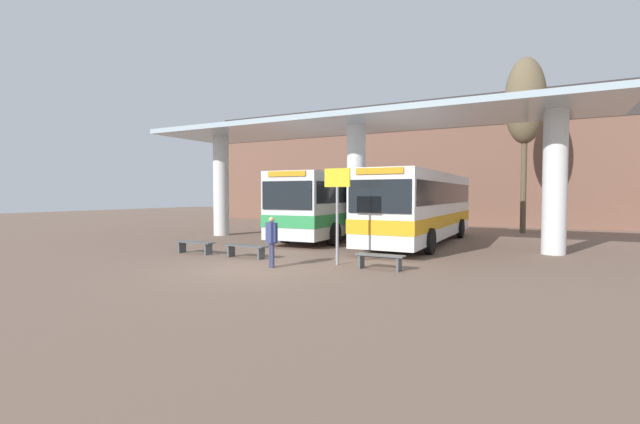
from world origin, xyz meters
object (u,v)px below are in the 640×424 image
at_px(waiting_bench_near_pillar, 380,259).
at_px(waiting_bench_far_platform, 246,249).
at_px(pedestrian_waiting, 272,237).
at_px(poplar_tree_behind_left, 525,103).
at_px(info_sign_platform, 337,197).
at_px(parked_car_street, 314,211).
at_px(transit_bus_center_bay, 422,205).
at_px(waiting_bench_mid_platform, 195,245).
at_px(transit_bus_left_bay, 337,203).

height_order(waiting_bench_near_pillar, waiting_bench_far_platform, same).
height_order(pedestrian_waiting, poplar_tree_behind_left, poplar_tree_behind_left).
distance_m(info_sign_platform, parked_car_street, 20.69).
distance_m(transit_bus_center_bay, parked_car_street, 15.31).
distance_m(waiting_bench_mid_platform, waiting_bench_far_platform, 2.47).
bearing_deg(parked_car_street, pedestrian_waiting, -63.62).
xyz_separation_m(transit_bus_center_bay, pedestrian_waiting, (-2.41, -8.95, -0.84)).
height_order(transit_bus_left_bay, info_sign_platform, transit_bus_left_bay).
distance_m(pedestrian_waiting, poplar_tree_behind_left, 19.25).
xyz_separation_m(waiting_bench_near_pillar, waiting_bench_mid_platform, (-7.58, -0.00, 0.01)).
distance_m(waiting_bench_mid_platform, info_sign_platform, 6.34).
xyz_separation_m(waiting_bench_near_pillar, pedestrian_waiting, (-3.13, -1.24, 0.64)).
relative_size(waiting_bench_near_pillar, poplar_tree_behind_left, 0.15).
xyz_separation_m(transit_bus_center_bay, parked_car_street, (-11.36, 10.22, -0.83)).
bearing_deg(pedestrian_waiting, parked_car_street, 146.51).
relative_size(transit_bus_left_bay, waiting_bench_mid_platform, 6.40).
height_order(waiting_bench_near_pillar, poplar_tree_behind_left, poplar_tree_behind_left).
distance_m(waiting_bench_mid_platform, poplar_tree_behind_left, 20.39).
distance_m(transit_bus_center_bay, waiting_bench_near_pillar, 7.88).
relative_size(transit_bus_left_bay, pedestrian_waiting, 6.87).
distance_m(waiting_bench_near_pillar, poplar_tree_behind_left, 17.58).
bearing_deg(waiting_bench_near_pillar, pedestrian_waiting, -158.34).
bearing_deg(transit_bus_left_bay, pedestrian_waiting, 100.72).
bearing_deg(poplar_tree_behind_left, transit_bus_left_bay, -139.10).
xyz_separation_m(pedestrian_waiting, parked_car_street, (-8.95, 19.17, 0.01)).
relative_size(transit_bus_left_bay, waiting_bench_near_pillar, 7.20).
height_order(waiting_bench_far_platform, pedestrian_waiting, pedestrian_waiting).
xyz_separation_m(waiting_bench_far_platform, poplar_tree_behind_left, (8.38, 15.63, 7.34)).
bearing_deg(transit_bus_center_bay, waiting_bench_mid_platform, 47.95).
bearing_deg(transit_bus_center_bay, transit_bus_left_bay, -6.02).
bearing_deg(waiting_bench_far_platform, poplar_tree_behind_left, 61.81).
bearing_deg(transit_bus_left_bay, info_sign_platform, 113.02).
relative_size(waiting_bench_near_pillar, waiting_bench_mid_platform, 0.89).
distance_m(waiting_bench_far_platform, poplar_tree_behind_left, 19.19).
xyz_separation_m(transit_bus_left_bay, waiting_bench_near_pillar, (5.35, -8.16, -1.51)).
distance_m(transit_bus_center_bay, poplar_tree_behind_left, 10.63).
height_order(info_sign_platform, poplar_tree_behind_left, poplar_tree_behind_left).
height_order(transit_bus_center_bay, waiting_bench_mid_platform, transit_bus_center_bay).
bearing_deg(transit_bus_left_bay, poplar_tree_behind_left, -141.68).
distance_m(transit_bus_center_bay, pedestrian_waiting, 9.31).
relative_size(pedestrian_waiting, parked_car_street, 0.38).
xyz_separation_m(transit_bus_left_bay, waiting_bench_far_platform, (0.24, -8.16, -1.50)).
relative_size(pedestrian_waiting, poplar_tree_behind_left, 0.15).
relative_size(transit_bus_left_bay, transit_bus_center_bay, 0.92).
distance_m(transit_bus_left_bay, waiting_bench_far_platform, 8.30).
relative_size(waiting_bench_far_platform, parked_car_street, 0.40).
distance_m(transit_bus_left_bay, waiting_bench_near_pillar, 9.88).
relative_size(transit_bus_center_bay, waiting_bench_far_platform, 7.06).
bearing_deg(info_sign_platform, parked_car_street, 120.74).
bearing_deg(waiting_bench_far_platform, transit_bus_left_bay, 91.71).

